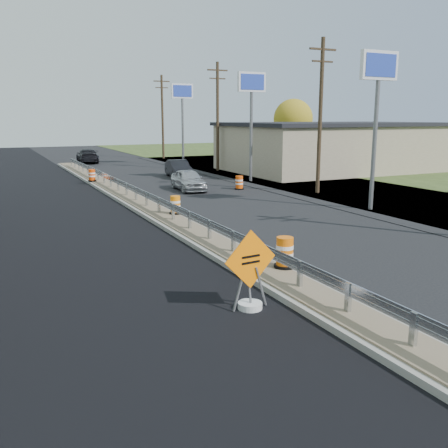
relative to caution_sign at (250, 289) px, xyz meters
name	(u,v)px	position (x,y,z in m)	size (l,w,h in m)	color
ground	(210,244)	(1.74, 6.39, -0.52)	(140.00, 140.00, 0.00)	black
milled_overlay	(54,210)	(-2.66, 16.39, -0.51)	(7.20, 120.00, 0.01)	black
median	(147,208)	(1.74, 14.39, -0.41)	(1.60, 55.00, 0.23)	gray
guardrail	(141,193)	(1.74, 15.39, 0.21)	(0.10, 46.15, 0.72)	silver
retail_building_near	(332,146)	(22.73, 26.39, 1.64)	(18.50, 12.50, 4.27)	tan
pylon_sign_south	(378,81)	(12.24, 9.39, 5.96)	(2.20, 0.30, 7.90)	slate
pylon_sign_mid	(252,92)	(12.24, 22.39, 5.96)	(2.20, 0.30, 7.90)	slate
pylon_sign_north	(182,99)	(12.24, 36.39, 5.96)	(2.20, 0.30, 7.90)	slate
utility_pole_smid	(320,114)	(13.24, 15.39, 4.42)	(1.90, 0.26, 9.40)	#473523
utility_pole_nmid	(218,115)	(13.24, 30.39, 4.42)	(1.90, 0.26, 9.40)	#473523
utility_pole_north	(162,115)	(13.24, 45.39, 4.42)	(1.90, 0.26, 9.40)	#473523
tree_far_yellow	(293,119)	(27.74, 40.39, 4.02)	(4.62, 4.62, 6.86)	#473523
caution_sign	(250,289)	(0.00, 0.00, 0.00)	(1.47, 0.62, 2.04)	white
barrel_median_near	(285,253)	(2.29, 2.02, 0.16)	(0.64, 0.64, 0.94)	black
barrel_median_mid	(175,205)	(2.29, 11.59, 0.12)	(0.58, 0.58, 0.85)	black
barrel_median_far	(92,176)	(1.19, 25.80, 0.12)	(0.58, 0.58, 0.85)	black
barrel_shoulder_near	(239,183)	(9.53, 19.01, -0.09)	(0.61, 0.61, 0.90)	black
car_silver	(189,180)	(6.31, 20.04, 0.17)	(1.62, 4.03, 1.37)	#B9BABE
car_dark_mid	(178,169)	(8.30, 27.24, 0.17)	(1.45, 4.16, 1.37)	black
car_dark_far	(87,156)	(4.22, 43.64, 0.21)	(2.05, 5.04, 1.46)	black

